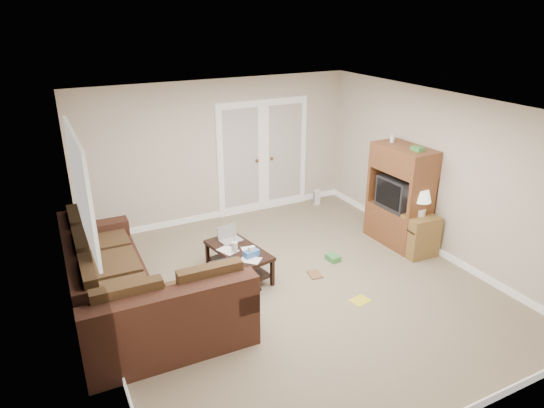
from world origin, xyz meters
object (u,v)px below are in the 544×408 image
coffee_table (238,261)px  side_cabinet (418,231)px  tv_armoire (400,195)px  sectional_sofa (132,294)px

coffee_table → side_cabinet: 2.84m
coffee_table → tv_armoire: tv_armoire is taller
side_cabinet → sectional_sofa: bearing=179.6°
coffee_table → tv_armoire: size_ratio=0.66×
sectional_sofa → tv_armoire: tv_armoire is taller
sectional_sofa → side_cabinet: 4.35m
side_cabinet → tv_armoire: bearing=93.5°
tv_armoire → side_cabinet: 0.64m
tv_armoire → sectional_sofa: bearing=-179.1°
sectional_sofa → tv_armoire: 4.37m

